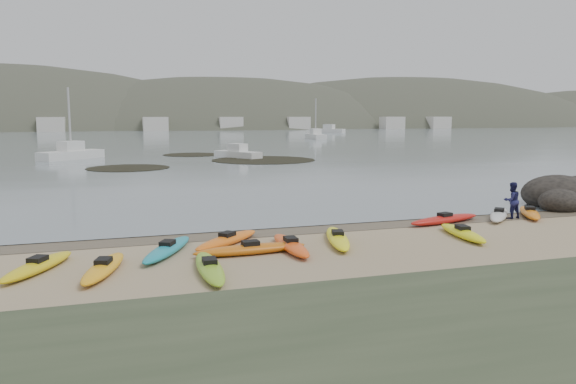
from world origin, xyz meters
name	(u,v)px	position (x,y,z in m)	size (l,w,h in m)	color
ground	(288,228)	(0.00, 0.00, 0.00)	(600.00, 600.00, 0.00)	tan
wet_sand	(290,229)	(0.00, -0.30, 0.00)	(60.00, 60.00, 0.00)	brown
water	(121,123)	(0.00, 300.00, 0.01)	(1200.00, 1200.00, 0.00)	slate
kayaks	(318,239)	(0.20, -3.00, 0.17)	(22.72, 8.38, 0.34)	#FFFB15
person_east	(512,200)	(10.20, -1.00, 0.82)	(0.80, 0.62, 1.65)	#1B1D51
rock_cluster	(569,200)	(15.61, 1.21, 0.25)	(5.42, 4.01, 1.90)	black
kelp_mats	(218,161)	(3.58, 34.61, 0.03)	(22.33, 21.67, 0.04)	black
moored_boats	(171,138)	(3.62, 79.79, 0.56)	(97.90, 83.63, 1.25)	silver
far_hills	(233,168)	(39.38, 193.97, -15.93)	(550.00, 135.00, 80.00)	#384235
far_town	(155,124)	(6.00, 145.00, 2.00)	(199.00, 5.00, 4.00)	beige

